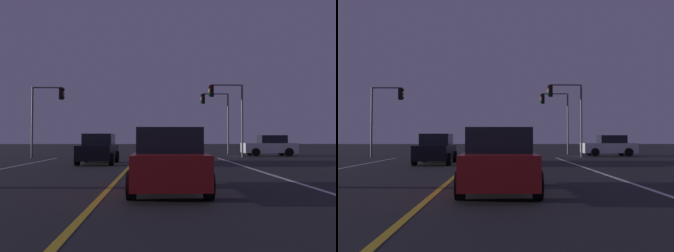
% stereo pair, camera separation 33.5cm
% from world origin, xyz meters
% --- Properties ---
extents(lane_edge_right, '(0.16, 35.01, 0.01)m').
position_xyz_m(lane_edge_right, '(5.89, 11.50, 0.00)').
color(lane_edge_right, silver).
rests_on(lane_edge_right, ground).
extents(lane_center_divider, '(0.16, 35.01, 0.01)m').
position_xyz_m(lane_center_divider, '(0.00, 11.50, 0.00)').
color(lane_center_divider, gold).
rests_on(lane_center_divider, ground).
extents(car_oncoming, '(2.02, 4.30, 1.70)m').
position_xyz_m(car_oncoming, '(-1.90, 22.70, 0.82)').
color(car_oncoming, black).
rests_on(car_oncoming, ground).
extents(car_crossing_side, '(4.30, 2.02, 1.70)m').
position_xyz_m(car_crossing_side, '(10.71, 31.78, 0.82)').
color(car_crossing_side, black).
rests_on(car_crossing_side, ground).
extents(car_ahead_far, '(2.02, 4.30, 1.70)m').
position_xyz_m(car_ahead_far, '(1.73, 23.46, 0.82)').
color(car_ahead_far, black).
rests_on(car_ahead_far, ground).
extents(car_lead_same_lane, '(2.02, 4.30, 1.70)m').
position_xyz_m(car_lead_same_lane, '(1.67, 11.65, 0.82)').
color(car_lead_same_lane, black).
rests_on(car_lead_same_lane, ground).
extents(traffic_light_near_right, '(2.66, 0.36, 5.56)m').
position_xyz_m(traffic_light_near_right, '(6.70, 29.51, 4.09)').
color(traffic_light_near_right, '#4C4C51').
rests_on(traffic_light_near_right, ground).
extents(traffic_light_near_left, '(2.47, 0.36, 5.30)m').
position_xyz_m(traffic_light_near_left, '(-6.77, 29.51, 3.91)').
color(traffic_light_near_left, '#4C4C51').
rests_on(traffic_light_near_left, ground).
extents(traffic_light_far_right, '(2.59, 0.36, 5.55)m').
position_xyz_m(traffic_light_far_right, '(6.73, 35.01, 4.09)').
color(traffic_light_far_right, '#4C4C51').
rests_on(traffic_light_far_right, ground).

